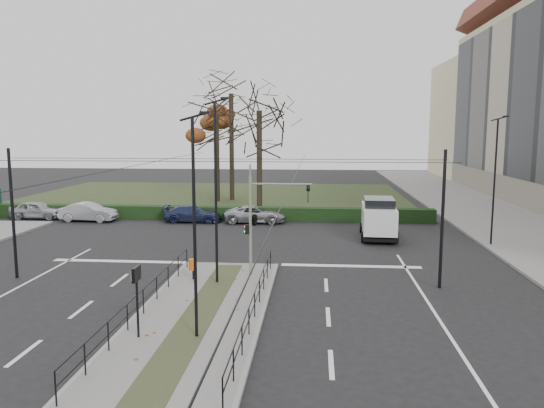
{
  "coord_description": "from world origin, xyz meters",
  "views": [
    {
      "loc": [
        4.19,
        -20.81,
        6.83
      ],
      "look_at": [
        1.98,
        5.75,
        3.07
      ],
      "focal_mm": 35.0,
      "sensor_mm": 36.0,
      "label": 1
    }
  ],
  "objects_px": {
    "streetlamp_median_near": "(195,225)",
    "parked_car_third": "(193,214)",
    "info_panel": "(136,282)",
    "streetlamp_median_far": "(216,190)",
    "parked_car_first": "(37,210)",
    "rust_tree": "(217,116)",
    "parked_car_fourth": "(255,214)",
    "litter_bin": "(193,265)",
    "bare_tree_center": "(231,101)",
    "white_van": "(379,217)",
    "streetlamp_sidewalk": "(495,180)",
    "traffic_light": "(256,218)",
    "parked_car_second": "(88,212)",
    "bare_tree_near": "(259,118)"
  },
  "relations": [
    {
      "from": "streetlamp_sidewalk",
      "to": "info_panel",
      "type": "bearing_deg",
      "value": -136.03
    },
    {
      "from": "traffic_light",
      "to": "streetlamp_median_far",
      "type": "distance_m",
      "value": 2.57
    },
    {
      "from": "streetlamp_median_near",
      "to": "streetlamp_sidewalk",
      "type": "bearing_deg",
      "value": 47.21
    },
    {
      "from": "litter_bin",
      "to": "parked_car_first",
      "type": "height_order",
      "value": "parked_car_first"
    },
    {
      "from": "white_van",
      "to": "bare_tree_center",
      "type": "height_order",
      "value": "bare_tree_center"
    },
    {
      "from": "info_panel",
      "to": "streetlamp_sidewalk",
      "type": "relative_size",
      "value": 0.31
    },
    {
      "from": "streetlamp_median_near",
      "to": "parked_car_fourth",
      "type": "relative_size",
      "value": 1.61
    },
    {
      "from": "litter_bin",
      "to": "info_panel",
      "type": "height_order",
      "value": "info_panel"
    },
    {
      "from": "parked_car_second",
      "to": "parked_car_third",
      "type": "relative_size",
      "value": 0.99
    },
    {
      "from": "parked_car_second",
      "to": "bare_tree_center",
      "type": "height_order",
      "value": "bare_tree_center"
    },
    {
      "from": "streetlamp_median_near",
      "to": "traffic_light",
      "type": "bearing_deg",
      "value": 81.91
    },
    {
      "from": "parked_car_second",
      "to": "rust_tree",
      "type": "height_order",
      "value": "rust_tree"
    },
    {
      "from": "parked_car_second",
      "to": "parked_car_fourth",
      "type": "distance_m",
      "value": 12.53
    },
    {
      "from": "white_van",
      "to": "rust_tree",
      "type": "xyz_separation_m",
      "value": [
        -13.25,
        15.72,
        6.75
      ]
    },
    {
      "from": "streetlamp_median_far",
      "to": "parked_car_third",
      "type": "height_order",
      "value": "streetlamp_median_far"
    },
    {
      "from": "parked_car_first",
      "to": "parked_car_third",
      "type": "relative_size",
      "value": 0.95
    },
    {
      "from": "streetlamp_median_near",
      "to": "parked_car_third",
      "type": "relative_size",
      "value": 1.7
    },
    {
      "from": "bare_tree_center",
      "to": "parked_car_fourth",
      "type": "bearing_deg",
      "value": -73.04
    },
    {
      "from": "parked_car_second",
      "to": "bare_tree_center",
      "type": "relative_size",
      "value": 0.32
    },
    {
      "from": "parked_car_second",
      "to": "parked_car_fourth",
      "type": "height_order",
      "value": "parked_car_second"
    },
    {
      "from": "rust_tree",
      "to": "bare_tree_center",
      "type": "xyz_separation_m",
      "value": [
        1.25,
        0.88,
        1.35
      ]
    },
    {
      "from": "parked_car_third",
      "to": "bare_tree_center",
      "type": "relative_size",
      "value": 0.32
    },
    {
      "from": "traffic_light",
      "to": "parked_car_third",
      "type": "bearing_deg",
      "value": 113.99
    },
    {
      "from": "info_panel",
      "to": "streetlamp_sidewalk",
      "type": "distance_m",
      "value": 22.35
    },
    {
      "from": "litter_bin",
      "to": "parked_car_second",
      "type": "bearing_deg",
      "value": 127.28
    },
    {
      "from": "litter_bin",
      "to": "white_van",
      "type": "distance_m",
      "value": 14.3
    },
    {
      "from": "parked_car_third",
      "to": "bare_tree_center",
      "type": "height_order",
      "value": "bare_tree_center"
    },
    {
      "from": "traffic_light",
      "to": "parked_car_first",
      "type": "relative_size",
      "value": 1.13
    },
    {
      "from": "streetlamp_sidewalk",
      "to": "parked_car_first",
      "type": "bearing_deg",
      "value": 167.29
    },
    {
      "from": "rust_tree",
      "to": "litter_bin",
      "type": "bearing_deg",
      "value": -81.82
    },
    {
      "from": "rust_tree",
      "to": "parked_car_third",
      "type": "bearing_deg",
      "value": -89.14
    },
    {
      "from": "parked_car_fourth",
      "to": "white_van",
      "type": "relative_size",
      "value": 0.91
    },
    {
      "from": "litter_bin",
      "to": "streetlamp_median_far",
      "type": "distance_m",
      "value": 3.65
    },
    {
      "from": "parked_car_second",
      "to": "bare_tree_near",
      "type": "xyz_separation_m",
      "value": [
        12.42,
        4.37,
        7.01
      ]
    },
    {
      "from": "info_panel",
      "to": "streetlamp_median_far",
      "type": "xyz_separation_m",
      "value": [
        1.42,
        6.36,
        2.24
      ]
    },
    {
      "from": "parked_car_second",
      "to": "rust_tree",
      "type": "xyz_separation_m",
      "value": [
        7.68,
        11.35,
        7.38
      ]
    },
    {
      "from": "streetlamp_sidewalk",
      "to": "rust_tree",
      "type": "relative_size",
      "value": 0.71
    },
    {
      "from": "streetlamp_median_far",
      "to": "parked_car_second",
      "type": "height_order",
      "value": "streetlamp_median_far"
    },
    {
      "from": "traffic_light",
      "to": "bare_tree_center",
      "type": "xyz_separation_m",
      "value": [
        -5.3,
        26.24,
        6.62
      ]
    },
    {
      "from": "info_panel",
      "to": "streetlamp_median_near",
      "type": "xyz_separation_m",
      "value": [
        1.9,
        0.2,
        1.84
      ]
    },
    {
      "from": "traffic_light",
      "to": "parked_car_fourth",
      "type": "xyz_separation_m",
      "value": [
        -1.7,
        14.44,
        -2.18
      ]
    },
    {
      "from": "traffic_light",
      "to": "white_van",
      "type": "xyz_separation_m",
      "value": [
        6.7,
        9.64,
        -1.49
      ]
    },
    {
      "from": "streetlamp_sidewalk",
      "to": "traffic_light",
      "type": "bearing_deg",
      "value": -149.68
    },
    {
      "from": "streetlamp_median_far",
      "to": "rust_tree",
      "type": "xyz_separation_m",
      "value": [
        -4.99,
        26.82,
        3.85
      ]
    },
    {
      "from": "parked_car_second",
      "to": "parked_car_fourth",
      "type": "xyz_separation_m",
      "value": [
        12.53,
        0.44,
        -0.07
      ]
    },
    {
      "from": "traffic_light",
      "to": "litter_bin",
      "type": "relative_size",
      "value": 4.99
    },
    {
      "from": "streetlamp_median_far",
      "to": "parked_car_fourth",
      "type": "xyz_separation_m",
      "value": [
        -0.14,
        15.91,
        -3.6
      ]
    },
    {
      "from": "parked_car_first",
      "to": "parked_car_fourth",
      "type": "relative_size",
      "value": 0.9
    },
    {
      "from": "rust_tree",
      "to": "parked_car_fourth",
      "type": "bearing_deg",
      "value": -66.06
    },
    {
      "from": "streetlamp_median_near",
      "to": "streetlamp_sidewalk",
      "type": "height_order",
      "value": "streetlamp_sidewalk"
    }
  ]
}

